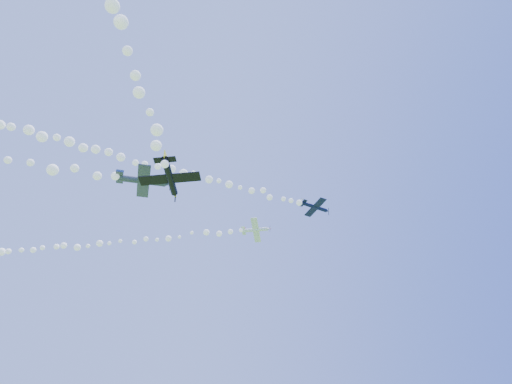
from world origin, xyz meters
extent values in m
cylinder|color=white|center=(5.94, 15.30, 52.58)|extent=(5.44, 1.25, 0.78)
cone|color=white|center=(8.64, 14.19, 52.57)|extent=(0.70, 0.78, 0.72)
cone|color=#A11232|center=(9.02, 14.04, 52.57)|extent=(0.29, 0.28, 0.25)
cube|color=black|center=(8.92, 14.08, 52.57)|extent=(0.28, 0.59, 1.67)
cube|color=white|center=(6.13, 15.19, 52.48)|extent=(3.67, 6.44, 2.07)
cube|color=white|center=(3.70, 16.24, 52.63)|extent=(1.56, 2.38, 0.76)
cube|color=#A11232|center=(3.69, 16.40, 53.11)|extent=(0.94, 0.69, 1.06)
sphere|color=black|center=(6.69, 15.10, 52.90)|extent=(0.91, 0.99, 0.81)
cylinder|color=#0C0F35|center=(15.20, 4.28, 52.30)|extent=(5.46, 1.31, 1.10)
cone|color=#0C0F35|center=(18.07, 4.73, 52.11)|extent=(0.74, 0.78, 0.76)
cone|color=silver|center=(18.47, 4.79, 52.09)|extent=(0.31, 0.28, 0.27)
cube|color=black|center=(18.36, 4.77, 52.09)|extent=(0.18, 0.20, 1.70)
cube|color=#0C0F35|center=(15.41, 4.32, 52.18)|extent=(2.33, 6.75, 0.55)
cube|color=#0C0F35|center=(12.82, 3.91, 52.50)|extent=(1.11, 2.42, 0.24)
cube|color=silver|center=(12.79, 3.88, 53.00)|extent=(0.93, 0.25, 1.13)
sphere|color=black|center=(15.98, 4.38, 52.59)|extent=(0.78, 0.76, 0.72)
cylinder|color=#33374A|center=(-16.46, -9.84, 40.83)|extent=(6.71, 1.52, 1.24)
cone|color=#33374A|center=(-12.88, -9.78, 41.00)|extent=(0.89, 0.95, 0.92)
cone|color=navy|center=(-12.39, -9.77, 41.02)|extent=(0.37, 0.34, 0.33)
cube|color=black|center=(-12.52, -9.78, 41.01)|extent=(0.15, 0.38, 2.10)
cube|color=#33374A|center=(-16.18, -9.82, 40.71)|extent=(1.83, 8.16, 1.10)
cube|color=#33374A|center=(-19.44, -9.89, 40.74)|extent=(1.00, 2.87, 0.44)
cube|color=navy|center=(-19.55, -9.96, 41.34)|extent=(1.11, 0.26, 1.37)
sphere|color=black|center=(-15.55, -9.87, 41.29)|extent=(0.85, 0.89, 0.91)
cylinder|color=black|center=(-12.63, -15.59, 37.51)|extent=(2.33, 6.34, 1.31)
cone|color=black|center=(-11.64, -12.36, 37.28)|extent=(1.00, 0.96, 0.89)
cone|color=yellow|center=(-11.50, -11.91, 37.25)|extent=(0.36, 0.39, 0.31)
cube|color=black|center=(-11.53, -12.03, 37.26)|extent=(0.23, 0.26, 1.99)
cube|color=black|center=(-12.55, -15.35, 37.37)|extent=(7.84, 3.74, 0.74)
cube|color=black|center=(-13.46, -18.27, 37.76)|extent=(2.85, 1.64, 0.31)
cube|color=yellow|center=(-13.51, -18.31, 38.34)|extent=(0.43, 1.08, 1.32)
sphere|color=black|center=(-12.39, -14.71, 37.85)|extent=(0.97, 1.00, 0.85)
camera|label=1|loc=(-11.70, -57.71, 2.00)|focal=30.00mm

